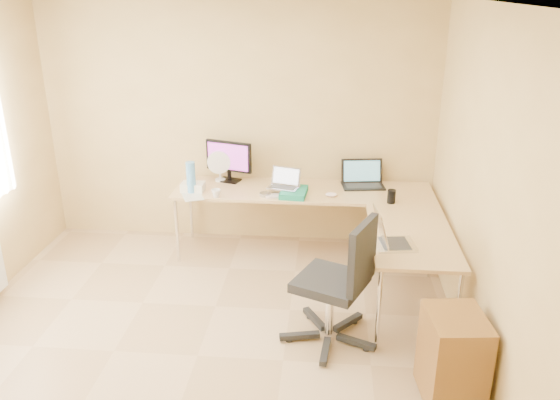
# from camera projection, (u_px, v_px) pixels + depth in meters

# --- Properties ---
(floor) EXTENTS (4.50, 4.50, 0.00)m
(floor) POSITION_uv_depth(u_px,v_px,m) (197.00, 356.00, 4.38)
(floor) COLOR #A4835A
(floor) RESTS_ON ground
(ceiling) EXTENTS (4.50, 4.50, 0.00)m
(ceiling) POSITION_uv_depth(u_px,v_px,m) (175.00, 4.00, 3.43)
(ceiling) COLOR white
(ceiling) RESTS_ON ground
(wall_back) EXTENTS (4.50, 0.00, 4.50)m
(wall_back) POSITION_uv_depth(u_px,v_px,m) (238.00, 125.00, 5.99)
(wall_back) COLOR tan
(wall_back) RESTS_ON ground
(wall_right) EXTENTS (0.00, 4.50, 4.50)m
(wall_right) POSITION_uv_depth(u_px,v_px,m) (497.00, 211.00, 3.73)
(wall_right) COLOR tan
(wall_right) RESTS_ON ground
(desk_main) EXTENTS (2.65, 0.70, 0.73)m
(desk_main) POSITION_uv_depth(u_px,v_px,m) (303.00, 222.00, 5.90)
(desk_main) COLOR tan
(desk_main) RESTS_ON ground
(desk_return) EXTENTS (0.70, 1.30, 0.73)m
(desk_return) POSITION_uv_depth(u_px,v_px,m) (408.00, 272.00, 4.89)
(desk_return) COLOR tan
(desk_return) RESTS_ON ground
(monitor) EXTENTS (0.54, 0.31, 0.44)m
(monitor) POSITION_uv_depth(u_px,v_px,m) (229.00, 161.00, 5.94)
(monitor) COLOR black
(monitor) RESTS_ON desk_main
(book_stack) EXTENTS (0.28, 0.36, 0.06)m
(book_stack) POSITION_uv_depth(u_px,v_px,m) (294.00, 192.00, 5.62)
(book_stack) COLOR #147C60
(book_stack) RESTS_ON desk_main
(laptop_center) EXTENTS (0.36, 0.31, 0.20)m
(laptop_center) POSITION_uv_depth(u_px,v_px,m) (284.00, 179.00, 5.62)
(laptop_center) COLOR #9C9AA6
(laptop_center) RESTS_ON desk_main
(laptop_black) EXTENTS (0.47, 0.37, 0.27)m
(laptop_black) POSITION_uv_depth(u_px,v_px,m) (364.00, 174.00, 5.81)
(laptop_black) COLOR black
(laptop_black) RESTS_ON desk_main
(keyboard) EXTENTS (0.38, 0.25, 0.02)m
(keyboard) POSITION_uv_depth(u_px,v_px,m) (283.00, 195.00, 5.61)
(keyboard) COLOR silver
(keyboard) RESTS_ON desk_main
(mouse) EXTENTS (0.13, 0.09, 0.04)m
(mouse) POSITION_uv_depth(u_px,v_px,m) (331.00, 195.00, 5.58)
(mouse) COLOR silver
(mouse) RESTS_ON desk_main
(mug) EXTENTS (0.09, 0.09, 0.08)m
(mug) POSITION_uv_depth(u_px,v_px,m) (216.00, 193.00, 5.55)
(mug) COLOR white
(mug) RESTS_ON desk_main
(cd_stack) EXTENTS (0.14, 0.14, 0.03)m
(cd_stack) POSITION_uv_depth(u_px,v_px,m) (265.00, 194.00, 5.60)
(cd_stack) COLOR #B7B7BB
(cd_stack) RESTS_ON desk_main
(water_bottle) EXTENTS (0.12, 0.12, 0.32)m
(water_bottle) POSITION_uv_depth(u_px,v_px,m) (191.00, 177.00, 5.64)
(water_bottle) COLOR #529DDC
(water_bottle) RESTS_ON desk_main
(papers) EXTENTS (0.28, 0.32, 0.01)m
(papers) POSITION_uv_depth(u_px,v_px,m) (193.00, 196.00, 5.58)
(papers) COLOR beige
(papers) RESTS_ON desk_main
(white_box) EXTENTS (0.23, 0.17, 0.08)m
(white_box) POSITION_uv_depth(u_px,v_px,m) (193.00, 187.00, 5.73)
(white_box) COLOR white
(white_box) RESTS_ON desk_main
(desk_fan) EXTENTS (0.30, 0.30, 0.31)m
(desk_fan) POSITION_uv_depth(u_px,v_px,m) (220.00, 167.00, 5.97)
(desk_fan) COLOR white
(desk_fan) RESTS_ON desk_main
(black_cup) EXTENTS (0.09, 0.09, 0.13)m
(black_cup) POSITION_uv_depth(u_px,v_px,m) (391.00, 196.00, 5.40)
(black_cup) COLOR black
(black_cup) RESTS_ON desk_main
(laptop_return) EXTENTS (0.41, 0.35, 0.25)m
(laptop_return) POSITION_uv_depth(u_px,v_px,m) (396.00, 231.00, 4.50)
(laptop_return) COLOR silver
(laptop_return) RESTS_ON desk_return
(office_chair) EXTENTS (0.86, 0.86, 1.09)m
(office_chair) POSITION_uv_depth(u_px,v_px,m) (330.00, 285.00, 4.41)
(office_chair) COLOR black
(office_chair) RESTS_ON ground
(cabinet) EXTENTS (0.42, 0.50, 0.64)m
(cabinet) POSITION_uv_depth(u_px,v_px,m) (453.00, 357.00, 3.78)
(cabinet) COLOR #994B28
(cabinet) RESTS_ON ground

